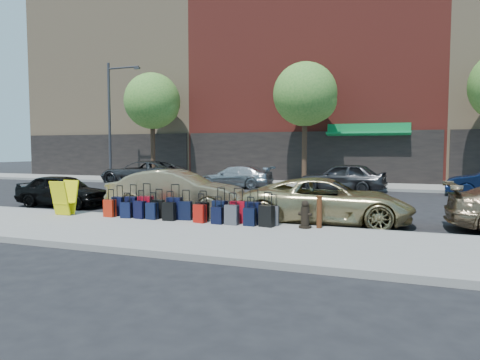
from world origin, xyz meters
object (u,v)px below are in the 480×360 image
at_px(tree_left, 154,103).
at_px(car_near_2, 327,201).
at_px(car_far_2, 342,177).
at_px(tree_center, 307,96).
at_px(suitcase_front_5, 185,211).
at_px(fire_hydrant, 305,215).
at_px(car_near_1, 177,192).
at_px(car_far_1, 235,177).
at_px(display_rack, 65,198).
at_px(car_far_0, 143,173).
at_px(bollard, 319,211).
at_px(car_near_0, 63,191).
at_px(streetlight, 112,114).

relative_size(tree_left, car_near_2, 1.46).
bearing_deg(car_far_2, car_near_2, 10.66).
relative_size(tree_center, suitcase_front_5, 8.11).
bearing_deg(car_far_2, fire_hydrant, 8.57).
distance_m(fire_hydrant, car_near_1, 5.13).
bearing_deg(fire_hydrant, car_far_1, 133.62).
height_order(car_far_1, car_far_2, car_far_2).
xyz_separation_m(suitcase_front_5, car_near_1, (-1.22, 1.76, 0.33)).
height_order(tree_left, tree_center, same).
distance_m(tree_left, display_rack, 16.52).
height_order(tree_left, car_far_0, tree_left).
relative_size(fire_hydrant, car_near_2, 0.15).
relative_size(fire_hydrant, bollard, 0.86).
relative_size(tree_left, fire_hydrant, 9.84).
height_order(fire_hydrant, car_near_0, car_near_0).
relative_size(car_near_0, car_near_1, 0.80).
relative_size(suitcase_front_5, car_far_0, 0.16).
xyz_separation_m(fire_hydrant, bollard, (0.35, 0.12, 0.10)).
bearing_deg(tree_center, tree_left, 180.00).
bearing_deg(streetlight, car_near_2, -35.86).
bearing_deg(car_near_2, streetlight, 47.88).
relative_size(bollard, car_near_0, 0.23).
bearing_deg(suitcase_front_5, tree_center, 78.93).
xyz_separation_m(car_near_0, car_far_0, (-2.74, 9.82, 0.13)).
relative_size(display_rack, car_far_2, 0.24).
distance_m(display_rack, car_near_1, 3.59).
relative_size(tree_left, bollard, 8.47).
bearing_deg(car_far_0, bollard, 50.36).
distance_m(car_near_0, car_far_2, 13.73).
relative_size(streetlight, car_far_1, 1.78).
relative_size(bollard, car_near_1, 0.18).
distance_m(tree_center, fire_hydrant, 15.48).
bearing_deg(streetlight, bollard, -39.19).
relative_size(bollard, car_far_1, 0.19).
bearing_deg(bollard, car_far_0, 138.00).
bearing_deg(tree_center, car_far_2, -45.38).
bearing_deg(tree_left, streetlight, -166.61).
bearing_deg(car_far_1, fire_hydrant, 28.45).
distance_m(tree_center, car_far_1, 6.50).
bearing_deg(suitcase_front_5, fire_hydrant, -9.03).
bearing_deg(car_far_0, car_near_1, 40.49).
bearing_deg(car_near_0, car_far_0, 14.59).
bearing_deg(car_near_1, display_rack, 119.61).
xyz_separation_m(fire_hydrant, car_near_0, (-9.93, 2.03, 0.14)).
bearing_deg(display_rack, car_far_0, 114.37).
height_order(tree_left, fire_hydrant, tree_left).
relative_size(streetlight, bollard, 9.32).
height_order(tree_left, display_rack, tree_left).
xyz_separation_m(display_rack, car_near_1, (2.86, 2.18, 0.08)).
bearing_deg(display_rack, car_far_2, 61.74).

